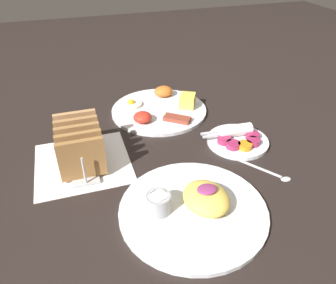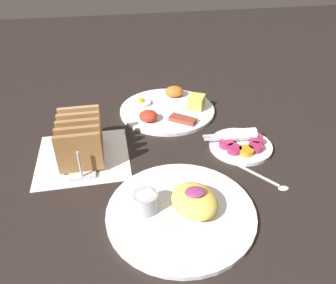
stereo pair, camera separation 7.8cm
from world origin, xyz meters
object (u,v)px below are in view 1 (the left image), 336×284
(plate_foreground, at_px, (194,206))
(plate_condiments, at_px, (238,139))
(toast_rack, at_px, (80,145))
(plate_breakfast, at_px, (160,108))

(plate_foreground, bearing_deg, plate_condiments, 44.31)
(plate_condiments, bearing_deg, toast_rack, 174.99)
(plate_foreground, bearing_deg, plate_breakfast, 82.63)
(plate_breakfast, height_order, toast_rack, toast_rack)
(plate_condiments, relative_size, plate_foreground, 0.58)
(plate_condiments, height_order, toast_rack, toast_rack)
(plate_breakfast, distance_m, plate_condiments, 0.27)
(plate_breakfast, bearing_deg, plate_foreground, -97.37)
(plate_breakfast, xyz_separation_m, toast_rack, (-0.25, -0.19, 0.04))
(plate_breakfast, bearing_deg, plate_condiments, -57.57)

